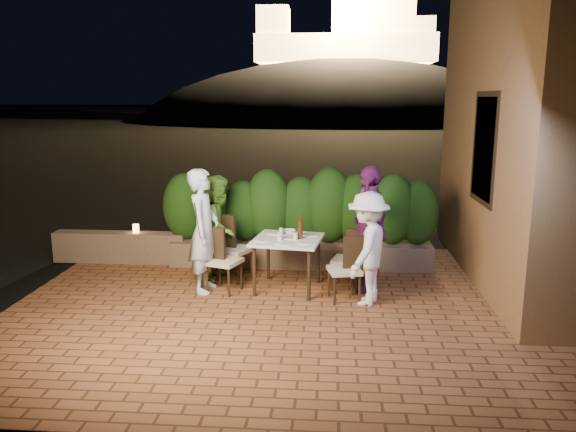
# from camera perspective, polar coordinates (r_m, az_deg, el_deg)

# --- Properties ---
(ground) EXTENTS (400.00, 400.00, 0.00)m
(ground) POSITION_cam_1_polar(r_m,az_deg,el_deg) (7.06, -1.48, -10.64)
(ground) COLOR black
(ground) RESTS_ON ground
(terrace_floor) EXTENTS (7.00, 6.00, 0.15)m
(terrace_floor) POSITION_cam_1_polar(r_m,az_deg,el_deg) (7.54, -1.08, -9.57)
(terrace_floor) COLOR brown
(terrace_floor) RESTS_ON ground
(building_wall) EXTENTS (1.60, 5.00, 5.00)m
(building_wall) POSITION_cam_1_polar(r_m,az_deg,el_deg) (8.97, 23.78, 9.75)
(building_wall) COLOR olive
(building_wall) RESTS_ON ground
(window_pane) EXTENTS (0.08, 1.00, 1.40)m
(window_pane) POSITION_cam_1_polar(r_m,az_deg,el_deg) (8.29, 19.49, 6.50)
(window_pane) COLOR black
(window_pane) RESTS_ON building_wall
(window_frame) EXTENTS (0.06, 1.15, 1.55)m
(window_frame) POSITION_cam_1_polar(r_m,az_deg,el_deg) (8.29, 19.43, 6.51)
(window_frame) COLOR black
(window_frame) RESTS_ON building_wall
(planter) EXTENTS (4.20, 0.55, 0.40)m
(planter) POSITION_cam_1_polar(r_m,az_deg,el_deg) (9.14, 1.24, -3.85)
(planter) COLOR brown
(planter) RESTS_ON ground
(hedge) EXTENTS (4.00, 0.70, 1.10)m
(hedge) POSITION_cam_1_polar(r_m,az_deg,el_deg) (8.96, 1.26, 0.76)
(hedge) COLOR #183A0F
(hedge) RESTS_ON planter
(parapet) EXTENTS (2.20, 0.30, 0.50)m
(parapet) POSITION_cam_1_polar(r_m,az_deg,el_deg) (9.75, -16.67, -3.04)
(parapet) COLOR brown
(parapet) RESTS_ON ground
(hill) EXTENTS (52.00, 40.00, 22.00)m
(hill) POSITION_cam_1_polar(r_m,az_deg,el_deg) (66.83, 5.55, 6.18)
(hill) COLOR black
(hill) RESTS_ON ground
(fortress) EXTENTS (26.00, 8.00, 8.00)m
(fortress) POSITION_cam_1_polar(r_m,az_deg,el_deg) (66.95, 5.82, 18.63)
(fortress) COLOR #FFCC7A
(fortress) RESTS_ON hill
(dining_table) EXTENTS (1.04, 1.04, 0.75)m
(dining_table) POSITION_cam_1_polar(r_m,az_deg,el_deg) (7.99, -0.06, -4.89)
(dining_table) COLOR white
(dining_table) RESTS_ON ground
(plate_nw) EXTENTS (0.23, 0.23, 0.01)m
(plate_nw) POSITION_cam_1_polar(r_m,az_deg,el_deg) (7.78, -2.60, -2.45)
(plate_nw) COLOR white
(plate_nw) RESTS_ON dining_table
(plate_sw) EXTENTS (0.24, 0.24, 0.01)m
(plate_sw) POSITION_cam_1_polar(r_m,az_deg,el_deg) (8.18, -1.36, -1.72)
(plate_sw) COLOR white
(plate_sw) RESTS_ON dining_table
(plate_ne) EXTENTS (0.20, 0.20, 0.01)m
(plate_ne) POSITION_cam_1_polar(r_m,az_deg,el_deg) (7.63, 1.73, -2.73)
(plate_ne) COLOR white
(plate_ne) RESTS_ON dining_table
(plate_se) EXTENTS (0.23, 0.23, 0.01)m
(plate_se) POSITION_cam_1_polar(r_m,az_deg,el_deg) (8.08, 2.30, -1.90)
(plate_se) COLOR white
(plate_se) RESTS_ON dining_table
(plate_centre) EXTENTS (0.19, 0.19, 0.01)m
(plate_centre) POSITION_cam_1_polar(r_m,az_deg,el_deg) (7.90, 0.10, -2.22)
(plate_centre) COLOR white
(plate_centre) RESTS_ON dining_table
(plate_front) EXTENTS (0.24, 0.24, 0.01)m
(plate_front) POSITION_cam_1_polar(r_m,az_deg,el_deg) (7.60, -0.46, -2.78)
(plate_front) COLOR white
(plate_front) RESTS_ON dining_table
(glass_nw) EXTENTS (0.07, 0.07, 0.12)m
(glass_nw) POSITION_cam_1_polar(r_m,az_deg,el_deg) (7.78, -0.86, -2.04)
(glass_nw) COLOR silver
(glass_nw) RESTS_ON dining_table
(glass_sw) EXTENTS (0.06, 0.06, 0.10)m
(glass_sw) POSITION_cam_1_polar(r_m,az_deg,el_deg) (8.08, -0.71, -1.57)
(glass_sw) COLOR silver
(glass_sw) RESTS_ON dining_table
(glass_ne) EXTENTS (0.06, 0.06, 0.11)m
(glass_ne) POSITION_cam_1_polar(r_m,az_deg,el_deg) (7.79, 0.74, -2.07)
(glass_ne) COLOR silver
(glass_ne) RESTS_ON dining_table
(glass_se) EXTENTS (0.06, 0.06, 0.10)m
(glass_se) POSITION_cam_1_polar(r_m,az_deg,el_deg) (8.02, 1.31, -1.67)
(glass_se) COLOR silver
(glass_se) RESTS_ON dining_table
(beer_bottle) EXTENTS (0.07, 0.07, 0.35)m
(beer_bottle) POSITION_cam_1_polar(r_m,az_deg,el_deg) (7.82, 1.25, -1.10)
(beer_bottle) COLOR #46230B
(beer_bottle) RESTS_ON dining_table
(bowl) EXTENTS (0.23, 0.23, 0.05)m
(bowl) POSITION_cam_1_polar(r_m,az_deg,el_deg) (8.21, 0.13, -1.55)
(bowl) COLOR white
(bowl) RESTS_ON dining_table
(chair_left_front) EXTENTS (0.55, 0.55, 0.92)m
(chair_left_front) POSITION_cam_1_polar(r_m,az_deg,el_deg) (7.93, -6.54, -4.45)
(chair_left_front) COLOR black
(chair_left_front) RESTS_ON ground
(chair_left_back) EXTENTS (0.61, 0.61, 0.99)m
(chair_left_back) POSITION_cam_1_polar(r_m,az_deg,el_deg) (8.41, -5.51, -3.24)
(chair_left_back) COLOR black
(chair_left_back) RESTS_ON ground
(chair_right_front) EXTENTS (0.49, 0.49, 0.89)m
(chair_right_front) POSITION_cam_1_polar(r_m,az_deg,el_deg) (7.58, 5.75, -5.34)
(chair_right_front) COLOR black
(chair_right_front) RESTS_ON ground
(chair_right_back) EXTENTS (0.50, 0.50, 0.88)m
(chair_right_back) POSITION_cam_1_polar(r_m,az_deg,el_deg) (8.05, 6.06, -4.34)
(chair_right_back) COLOR black
(chair_right_back) RESTS_ON ground
(diner_blue) EXTENTS (0.44, 0.65, 1.74)m
(diner_blue) POSITION_cam_1_polar(r_m,az_deg,el_deg) (7.89, -8.55, -1.51)
(diner_blue) COLOR silver
(diner_blue) RESTS_ON ground
(diner_green) EXTENTS (0.78, 0.90, 1.57)m
(diner_green) POSITION_cam_1_polar(r_m,az_deg,el_deg) (8.47, -6.96, -1.14)
(diner_green) COLOR #70B839
(diner_green) RESTS_ON ground
(diner_white) EXTENTS (0.88, 1.11, 1.51)m
(diner_white) POSITION_cam_1_polar(r_m,az_deg,el_deg) (7.43, 8.10, -3.28)
(diner_white) COLOR white
(diner_white) RESTS_ON ground
(diner_purple) EXTENTS (0.71, 1.12, 1.78)m
(diner_purple) POSITION_cam_1_polar(r_m,az_deg,el_deg) (7.97, 8.22, -1.24)
(diner_purple) COLOR #6B2369
(diner_purple) RESTS_ON ground
(parapet_lamp) EXTENTS (0.10, 0.10, 0.14)m
(parapet_lamp) POSITION_cam_1_polar(r_m,az_deg,el_deg) (9.58, -15.20, -1.25)
(parapet_lamp) COLOR orange
(parapet_lamp) RESTS_ON parapet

